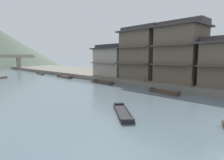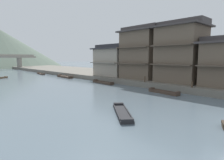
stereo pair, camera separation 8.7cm
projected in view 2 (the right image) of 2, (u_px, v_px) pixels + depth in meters
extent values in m
cube|color=#6B665B|center=(114.00, 74.00, 45.02)|extent=(18.00, 110.00, 0.83)
cube|color=#423328|center=(41.00, 74.00, 50.10)|extent=(1.45, 4.57, 0.19)
cube|color=#423328|center=(39.00, 73.00, 51.76)|extent=(0.86, 0.46, 0.17)
cube|color=#423328|center=(43.00, 74.00, 48.39)|extent=(0.86, 0.46, 0.17)
cube|color=#423328|center=(39.00, 73.00, 49.84)|extent=(0.56, 3.97, 0.08)
cube|color=#423328|center=(42.00, 73.00, 50.32)|extent=(0.56, 3.97, 0.08)
cube|color=#232326|center=(122.00, 113.00, 14.63)|extent=(3.58, 4.29, 0.19)
cube|color=#232326|center=(119.00, 104.00, 16.76)|extent=(0.90, 0.81, 0.17)
cube|color=#232326|center=(127.00, 120.00, 12.45)|extent=(0.90, 0.81, 0.17)
cube|color=#232326|center=(117.00, 111.00, 14.57)|extent=(2.58, 3.37, 0.08)
cube|color=#232326|center=(128.00, 111.00, 14.65)|extent=(2.58, 3.37, 0.08)
cube|color=brown|center=(6.00, 77.00, 40.94)|extent=(0.67, 0.81, 0.17)
cube|color=#423328|center=(65.00, 77.00, 41.77)|extent=(1.34, 5.68, 0.29)
cube|color=#423328|center=(60.00, 75.00, 43.76)|extent=(1.01, 0.40, 0.26)
cube|color=#423328|center=(71.00, 77.00, 39.72)|extent=(1.01, 0.40, 0.26)
cube|color=#423328|center=(63.00, 76.00, 41.42)|extent=(0.29, 5.14, 0.08)
cube|color=#423328|center=(67.00, 76.00, 42.08)|extent=(0.29, 5.14, 0.08)
cube|color=#423328|center=(164.00, 92.00, 23.15)|extent=(1.26, 4.13, 0.25)
cube|color=#423328|center=(152.00, 88.00, 24.60)|extent=(0.84, 0.43, 0.23)
cube|color=#423328|center=(177.00, 93.00, 21.64)|extent=(0.84, 0.43, 0.23)
cube|color=#423328|center=(162.00, 91.00, 22.88)|extent=(0.40, 3.56, 0.08)
cube|color=#423328|center=(166.00, 91.00, 23.38)|extent=(0.40, 3.56, 0.08)
cube|color=#423328|center=(103.00, 83.00, 32.26)|extent=(1.31, 5.03, 0.25)
cube|color=#423328|center=(95.00, 80.00, 34.05)|extent=(0.85, 0.43, 0.22)
cube|color=#423328|center=(111.00, 83.00, 30.40)|extent=(0.85, 0.43, 0.22)
cube|color=#423328|center=(101.00, 82.00, 31.98)|extent=(0.44, 4.46, 0.08)
cube|color=#423328|center=(105.00, 81.00, 32.49)|extent=(0.44, 4.46, 0.08)
cube|color=#4D4135|center=(219.00, 66.00, 20.92)|extent=(0.70, 4.92, 0.16)
cube|color=brown|center=(181.00, 55.00, 27.22)|extent=(5.37, 5.88, 7.80)
cube|color=#4D4135|center=(169.00, 65.00, 25.33)|extent=(0.70, 5.88, 0.16)
cube|color=#4D4135|center=(170.00, 45.00, 25.03)|extent=(0.70, 5.88, 0.16)
cube|color=#3D3838|center=(182.00, 27.00, 26.75)|extent=(6.27, 6.78, 0.24)
cube|color=#3D3838|center=(182.00, 23.00, 26.70)|extent=(3.22, 6.78, 0.70)
cube|color=brown|center=(140.00, 56.00, 31.80)|extent=(4.05, 6.26, 7.80)
cube|color=#4D4135|center=(131.00, 64.00, 30.35)|extent=(0.70, 6.26, 0.16)
cube|color=#4D4135|center=(131.00, 47.00, 30.04)|extent=(0.70, 6.26, 0.16)
cube|color=#3D3838|center=(141.00, 31.00, 31.32)|extent=(4.95, 7.16, 0.24)
cube|color=#3D3838|center=(141.00, 28.00, 31.27)|extent=(2.43, 7.16, 0.70)
cube|color=gray|center=(113.00, 62.00, 37.31)|extent=(4.51, 7.00, 5.20)
cube|color=gray|center=(103.00, 63.00, 35.56)|extent=(0.70, 7.00, 0.16)
cube|color=#2D2D33|center=(113.00, 49.00, 36.99)|extent=(5.41, 7.90, 0.24)
cube|color=#2D2D33|center=(113.00, 46.00, 36.94)|extent=(2.71, 7.90, 0.70)
cylinder|color=#473828|center=(192.00, 84.00, 22.46)|extent=(0.20, 0.20, 0.76)
cylinder|color=#473828|center=(145.00, 79.00, 27.57)|extent=(0.20, 0.20, 0.81)
cylinder|color=gray|center=(19.00, 63.00, 72.57)|extent=(1.80, 1.80, 4.35)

